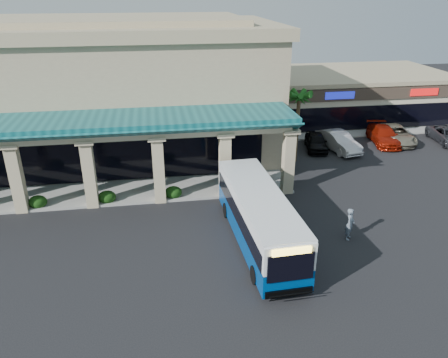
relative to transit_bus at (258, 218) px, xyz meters
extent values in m
plane|color=black|center=(-2.40, 1.00, -1.56)|extent=(110.00, 110.00, 0.00)
imported|color=slate|center=(5.35, -0.50, -0.59)|extent=(0.80, 0.85, 1.95)
imported|color=black|center=(8.82, 14.43, -0.82)|extent=(2.67, 4.66, 1.49)
imported|color=silver|center=(10.70, 13.89, -0.72)|extent=(2.82, 5.38, 1.69)
imported|color=#991908|center=(15.66, 15.00, -0.79)|extent=(3.07, 5.66, 1.56)
imported|color=gray|center=(16.94, 15.19, -0.79)|extent=(3.20, 5.82, 1.55)
camera|label=1|loc=(-5.44, -21.09, 12.07)|focal=35.00mm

